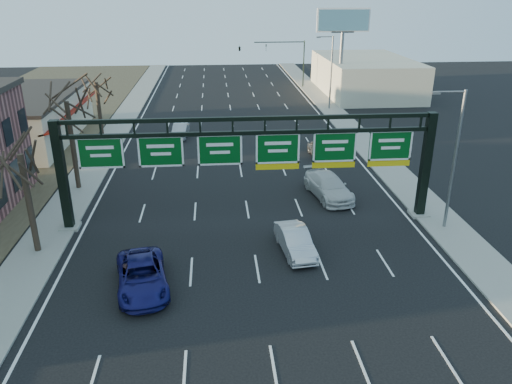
{
  "coord_description": "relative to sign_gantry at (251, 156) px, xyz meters",
  "views": [
    {
      "loc": [
        -2.12,
        -22.02,
        14.63
      ],
      "look_at": [
        0.23,
        5.44,
        3.2
      ],
      "focal_mm": 35.0,
      "sensor_mm": 36.0,
      "label": 1
    }
  ],
  "objects": [
    {
      "name": "billboard_right",
      "position": [
        14.84,
        36.98,
        4.43
      ],
      "size": [
        7.0,
        0.5,
        12.0
      ],
      "color": "slate",
      "rests_on": "ground"
    },
    {
      "name": "ground",
      "position": [
        -0.16,
        -8.0,
        -4.63
      ],
      "size": [
        160.0,
        160.0,
        0.0
      ],
      "primitive_type": "plane",
      "color": "black",
      "rests_on": "ground"
    },
    {
      "name": "sidewalk_left",
      "position": [
        -12.96,
        12.0,
        -4.57
      ],
      "size": [
        3.0,
        120.0,
        0.12
      ],
      "primitive_type": "cube",
      "color": "gray",
      "rests_on": "ground"
    },
    {
      "name": "tree_far",
      "position": [
        -12.96,
        17.0,
        2.86
      ],
      "size": [
        3.6,
        3.6,
        8.86
      ],
      "color": "black",
      "rests_on": "sidewalk_left"
    },
    {
      "name": "car_silver_distant",
      "position": [
        -5.82,
        20.78,
        -3.95
      ],
      "size": [
        1.82,
        4.25,
        1.36
      ],
      "primitive_type": "imported",
      "rotation": [
        0.0,
        0.0,
        -0.09
      ],
      "color": "#9FA0A3",
      "rests_on": "ground"
    },
    {
      "name": "car_white_wagon",
      "position": [
        6.03,
        3.81,
        -3.8
      ],
      "size": [
        3.3,
        6.01,
        1.65
      ],
      "primitive_type": "imported",
      "rotation": [
        0.0,
        0.0,
        0.18
      ],
      "color": "silver",
      "rests_on": "ground"
    },
    {
      "name": "tree_gantry",
      "position": [
        -12.96,
        -3.0,
        2.48
      ],
      "size": [
        3.6,
        3.6,
        8.48
      ],
      "color": "black",
      "rests_on": "sidewalk_left"
    },
    {
      "name": "car_grey_far",
      "position": [
        7.36,
        13.26,
        -3.95
      ],
      "size": [
        2.03,
        4.15,
        1.36
      ],
      "primitive_type": "imported",
      "rotation": [
        0.0,
        0.0,
        0.11
      ],
      "color": "#404345",
      "rests_on": "ground"
    },
    {
      "name": "traffic_signal_mast",
      "position": [
        5.53,
        47.0,
        0.87
      ],
      "size": [
        10.16,
        0.54,
        7.0
      ],
      "color": "black",
      "rests_on": "ground"
    },
    {
      "name": "lane_markings",
      "position": [
        -0.16,
        12.0,
        -4.62
      ],
      "size": [
        21.6,
        120.0,
        0.01
      ],
      "primitive_type": "cube",
      "color": "white",
      "rests_on": "ground"
    },
    {
      "name": "cream_strip",
      "position": [
        -21.64,
        21.0,
        -2.27
      ],
      "size": [
        10.9,
        18.4,
        4.7
      ],
      "color": "#BBB59B",
      "rests_on": "ground"
    },
    {
      "name": "sidewalk_right",
      "position": [
        12.64,
        12.0,
        -4.57
      ],
      "size": [
        3.0,
        120.0,
        0.12
      ],
      "primitive_type": "cube",
      "color": "gray",
      "rests_on": "ground"
    },
    {
      "name": "sign_gantry",
      "position": [
        0.0,
        0.0,
        0.0
      ],
      "size": [
        24.6,
        1.2,
        7.2
      ],
      "color": "black",
      "rests_on": "ground"
    },
    {
      "name": "streetlight_near",
      "position": [
        12.31,
        -2.0,
        0.45
      ],
      "size": [
        2.15,
        0.22,
        9.0
      ],
      "color": "slate",
      "rests_on": "sidewalk_right"
    },
    {
      "name": "streetlight_far",
      "position": [
        12.31,
        32.0,
        0.45
      ],
      "size": [
        2.15,
        0.22,
        9.0
      ],
      "color": "slate",
      "rests_on": "sidewalk_right"
    },
    {
      "name": "building_right_distant",
      "position": [
        19.84,
        42.0,
        -2.13
      ],
      "size": [
        12.0,
        20.0,
        5.0
      ],
      "primitive_type": "cube",
      "color": "#BBB59B",
      "rests_on": "ground"
    },
    {
      "name": "car_blue_suv",
      "position": [
        -6.27,
        -7.47,
        -3.88
      ],
      "size": [
        3.42,
        5.75,
        1.5
      ],
      "primitive_type": "imported",
      "rotation": [
        0.0,
        0.0,
        0.18
      ],
      "color": "#151459",
      "rests_on": "ground"
    },
    {
      "name": "car_silver_sedan",
      "position": [
        2.23,
        -4.35,
        -3.9
      ],
      "size": [
        2.09,
        4.6,
        1.46
      ],
      "primitive_type": "imported",
      "rotation": [
        0.0,
        0.0,
        0.13
      ],
      "color": "#B8B8BD",
      "rests_on": "ground"
    },
    {
      "name": "tree_mid",
      "position": [
        -12.96,
        7.0,
        3.23
      ],
      "size": [
        3.6,
        3.6,
        9.24
      ],
      "color": "black",
      "rests_on": "sidewalk_left"
    }
  ]
}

